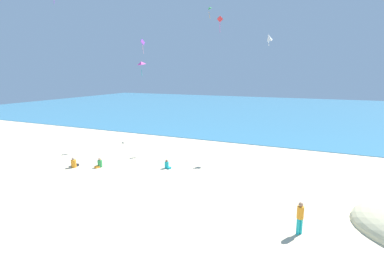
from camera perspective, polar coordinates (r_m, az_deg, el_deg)
name	(u,v)px	position (r m, az deg, el deg)	size (l,w,h in m)	color
ground_plane	(214,178)	(19.99, 4.25, -9.75)	(120.00, 120.00, 0.00)	beige
ocean_water	(286,110)	(58.77, 17.83, 3.31)	(120.00, 60.00, 0.05)	teal
person_0	(300,216)	(14.04, 20.34, -15.76)	(0.42, 0.42, 1.49)	#19ADB2
person_1	(167,165)	(21.94, -4.90, -7.22)	(0.58, 0.41, 0.66)	#19ADB2
person_2	(74,163)	(23.80, -22.03, -6.42)	(0.44, 0.68, 0.80)	orange
person_4	(99,164)	(23.17, -17.60, -6.66)	(0.46, 0.64, 0.73)	green
kite_magenta	(141,63)	(25.40, -9.90, 12.36)	(0.89, 0.96, 1.27)	#DB3DA8
kite_green	(209,8)	(36.72, 3.34, 22.29)	(0.74, 0.73, 1.34)	green
kite_purple	(143,43)	(29.96, -9.59, 16.11)	(0.27, 0.64, 1.42)	purple
kite_red	(220,20)	(29.94, 5.48, 20.24)	(0.55, 0.31, 1.53)	red
kite_white	(269,38)	(26.66, 14.79, 16.67)	(0.76, 0.67, 1.03)	white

